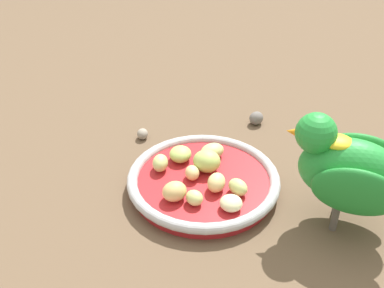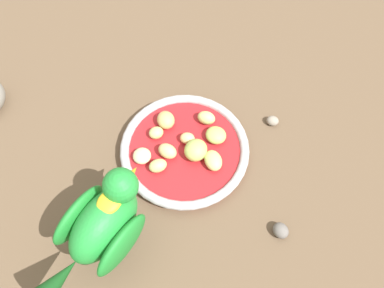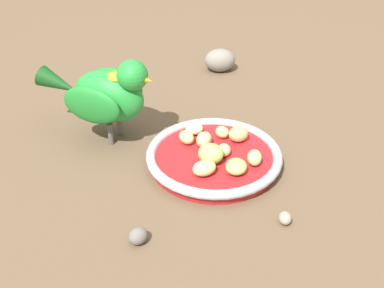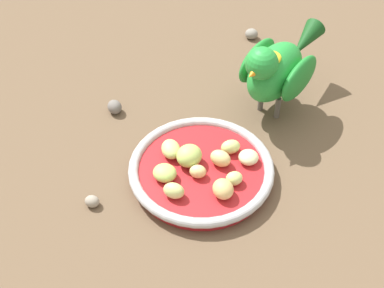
# 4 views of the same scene
# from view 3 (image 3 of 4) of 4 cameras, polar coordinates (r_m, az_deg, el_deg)

# --- Properties ---
(ground_plane) EXTENTS (4.00, 4.00, 0.00)m
(ground_plane) POSITION_cam_3_polar(r_m,az_deg,el_deg) (0.75, 1.16, -3.43)
(ground_plane) COLOR brown
(feeding_bowl) EXTENTS (0.22, 0.22, 0.03)m
(feeding_bowl) POSITION_cam_3_polar(r_m,az_deg,el_deg) (0.76, 2.62, -1.57)
(feeding_bowl) COLOR #AD1E23
(feeding_bowl) RESTS_ON ground_plane
(apple_piece_0) EXTENTS (0.03, 0.03, 0.02)m
(apple_piece_0) POSITION_cam_3_polar(r_m,az_deg,el_deg) (0.80, 3.52, 1.44)
(apple_piece_0) COLOR #C6D17A
(apple_piece_0) RESTS_ON feeding_bowl
(apple_piece_1) EXTENTS (0.03, 0.03, 0.02)m
(apple_piece_1) POSITION_cam_3_polar(r_m,az_deg,el_deg) (0.77, 1.43, 0.53)
(apple_piece_1) COLOR #E5C67F
(apple_piece_1) RESTS_ON feeding_bowl
(apple_piece_2) EXTENTS (0.03, 0.04, 0.02)m
(apple_piece_2) POSITION_cam_3_polar(r_m,az_deg,el_deg) (0.74, 7.42, -1.62)
(apple_piece_2) COLOR #C6D17A
(apple_piece_2) RESTS_ON feeding_bowl
(apple_piece_3) EXTENTS (0.04, 0.04, 0.03)m
(apple_piece_3) POSITION_cam_3_polar(r_m,az_deg,el_deg) (0.79, 5.54, 1.20)
(apple_piece_3) COLOR tan
(apple_piece_3) RESTS_ON feeding_bowl
(apple_piece_4) EXTENTS (0.04, 0.04, 0.03)m
(apple_piece_4) POSITION_cam_3_polar(r_m,az_deg,el_deg) (0.73, 2.25, -1.15)
(apple_piece_4) COLOR #B2CC66
(apple_piece_4) RESTS_ON feeding_bowl
(apple_piece_5) EXTENTS (0.03, 0.03, 0.02)m
(apple_piece_5) POSITION_cam_3_polar(r_m,az_deg,el_deg) (0.75, 3.85, -0.71)
(apple_piece_5) COLOR #E5C67F
(apple_piece_5) RESTS_ON feeding_bowl
(apple_piece_6) EXTENTS (0.04, 0.03, 0.02)m
(apple_piece_6) POSITION_cam_3_polar(r_m,az_deg,el_deg) (0.78, -0.66, 0.80)
(apple_piece_6) COLOR #C6D17A
(apple_piece_6) RESTS_ON feeding_bowl
(apple_piece_7) EXTENTS (0.04, 0.04, 0.02)m
(apple_piece_7) POSITION_cam_3_polar(r_m,az_deg,el_deg) (0.72, 5.41, -2.48)
(apple_piece_7) COLOR #B2CC66
(apple_piece_7) RESTS_ON feeding_bowl
(apple_piece_8) EXTENTS (0.04, 0.04, 0.02)m
(apple_piece_8) POSITION_cam_3_polar(r_m,az_deg,el_deg) (0.81, 0.27, 1.85)
(apple_piece_8) COLOR beige
(apple_piece_8) RESTS_ON feeding_bowl
(apple_piece_9) EXTENTS (0.04, 0.05, 0.02)m
(apple_piece_9) POSITION_cam_3_polar(r_m,az_deg,el_deg) (0.71, 1.48, -2.87)
(apple_piece_9) COLOR #C6D17A
(apple_piece_9) RESTS_ON feeding_bowl
(parrot) EXTENTS (0.22, 0.10, 0.15)m
(parrot) POSITION_cam_3_polar(r_m,az_deg,el_deg) (0.80, -10.13, 6.01)
(parrot) COLOR #59544C
(parrot) RESTS_ON ground_plane
(rock_large) EXTENTS (0.08, 0.08, 0.05)m
(rock_large) POSITION_cam_3_polar(r_m,az_deg,el_deg) (1.07, 3.34, 9.90)
(rock_large) COLOR gray
(rock_large) RESTS_ON ground_plane
(pebble_1) EXTENTS (0.02, 0.03, 0.02)m
(pebble_1) POSITION_cam_3_polar(r_m,az_deg,el_deg) (0.67, 11.00, -8.63)
(pebble_1) COLOR gray
(pebble_1) RESTS_ON ground_plane
(pebble_2) EXTENTS (0.03, 0.03, 0.02)m
(pebble_2) POSITION_cam_3_polar(r_m,az_deg,el_deg) (0.63, -6.42, -10.79)
(pebble_2) COLOR slate
(pebble_2) RESTS_ON ground_plane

